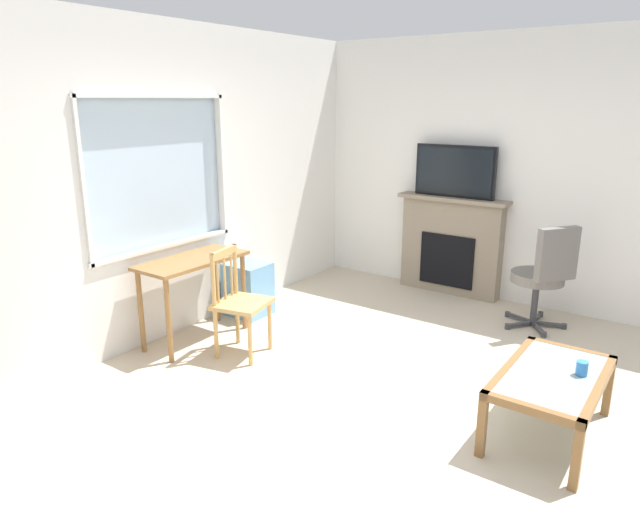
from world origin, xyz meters
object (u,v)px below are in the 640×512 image
(desk_under_window, at_px, (193,273))
(wooden_chair, at_px, (239,301))
(office_chair, at_px, (544,272))
(coffee_table, at_px, (552,382))
(tv, at_px, (455,171))
(plastic_drawer_unit, at_px, (248,289))
(sippy_cup, at_px, (582,368))
(fireplace, at_px, (451,245))

(desk_under_window, relative_size, wooden_chair, 1.08)
(office_chair, bearing_deg, coffee_table, -163.41)
(tv, xyz_separation_m, coffee_table, (-2.24, -1.64, -0.98))
(desk_under_window, bearing_deg, plastic_drawer_unit, 3.86)
(office_chair, relative_size, sippy_cup, 11.11)
(desk_under_window, bearing_deg, wooden_chair, -87.84)
(fireplace, xyz_separation_m, tv, (-0.02, 0.00, 0.81))
(desk_under_window, xyz_separation_m, wooden_chair, (0.02, -0.51, -0.16))
(coffee_table, bearing_deg, sippy_cup, -62.10)
(desk_under_window, relative_size, office_chair, 0.97)
(wooden_chair, xyz_separation_m, sippy_cup, (0.34, -2.58, 0.01))
(coffee_table, bearing_deg, wooden_chair, 96.07)
(sippy_cup, bearing_deg, plastic_drawer_unit, 83.03)
(fireplace, bearing_deg, coffee_table, -143.97)
(desk_under_window, distance_m, tv, 2.93)
(wooden_chair, distance_m, fireplace, 2.64)
(fireplace, xyz_separation_m, office_chair, (-0.50, -1.12, 0.02))
(tv, bearing_deg, wooden_chair, 162.40)
(desk_under_window, relative_size, coffee_table, 0.97)
(wooden_chair, bearing_deg, plastic_drawer_unit, 38.08)
(wooden_chair, relative_size, tv, 1.03)
(plastic_drawer_unit, distance_m, sippy_cup, 3.18)
(plastic_drawer_unit, relative_size, fireplace, 0.44)
(desk_under_window, height_order, office_chair, office_chair)
(wooden_chair, height_order, tv, tv)
(plastic_drawer_unit, distance_m, coffee_table, 3.04)
(plastic_drawer_unit, bearing_deg, wooden_chair, -141.92)
(wooden_chair, xyz_separation_m, office_chair, (2.01, -1.91, 0.09))
(desk_under_window, height_order, plastic_drawer_unit, desk_under_window)
(plastic_drawer_unit, height_order, tv, tv)
(plastic_drawer_unit, height_order, sippy_cup, plastic_drawer_unit)
(wooden_chair, xyz_separation_m, tv, (2.50, -0.79, 0.88))
(fireplace, xyz_separation_m, sippy_cup, (-2.18, -1.79, -0.07))
(tv, distance_m, coffee_table, 2.94)
(desk_under_window, xyz_separation_m, sippy_cup, (0.36, -3.10, -0.15))
(fireplace, bearing_deg, plastic_drawer_unit, 142.91)
(coffee_table, bearing_deg, desk_under_window, 95.39)
(coffee_table, bearing_deg, office_chair, 16.59)
(plastic_drawer_unit, relative_size, sippy_cup, 5.84)
(plastic_drawer_unit, bearing_deg, desk_under_window, -176.14)
(office_chair, bearing_deg, plastic_drawer_unit, 117.52)
(tv, relative_size, office_chair, 0.87)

